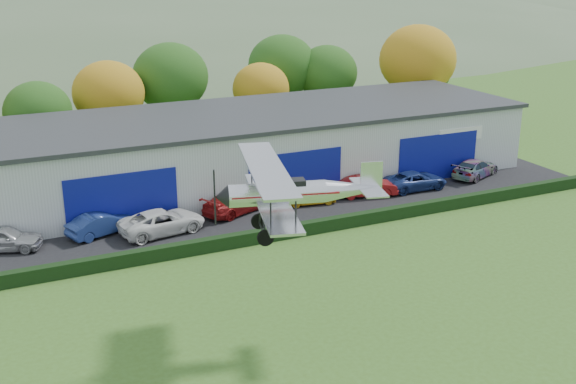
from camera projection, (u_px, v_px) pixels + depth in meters
name	position (u px, v px, depth m)	size (l,w,h in m)	color
ground	(418.00, 383.00, 28.06)	(300.00, 300.00, 0.00)	#3C5F1E
apron	(275.00, 210.00, 47.30)	(48.00, 9.00, 0.05)	black
hedge	(307.00, 228.00, 43.06)	(46.00, 0.60, 0.80)	black
hangar	(262.00, 145.00, 53.27)	(40.60, 12.60, 5.30)	#B2B7BC
tree_belt	(162.00, 85.00, 61.54)	(75.70, 13.22, 10.12)	#3D2614
distant_hills	(21.00, 101.00, 150.84)	(430.00, 196.00, 56.00)	#4C6642
car_0	(3.00, 238.00, 40.49)	(1.75, 4.35, 1.48)	silver
car_1	(101.00, 224.00, 42.80)	(1.49, 4.26, 1.40)	navy
car_2	(162.00, 222.00, 43.03)	(2.46, 5.33, 1.48)	silver
car_3	(236.00, 202.00, 46.51)	(2.06, 5.06, 1.47)	maroon
car_4	(308.00, 194.00, 48.20)	(1.58, 3.94, 1.34)	gold
car_5	(366.00, 186.00, 49.73)	(1.52, 4.36, 1.44)	maroon
car_6	(415.00, 180.00, 51.26)	(2.20, 4.76, 1.32)	navy
car_7	(475.00, 168.00, 54.14)	(1.96, 4.83, 1.40)	gray
biplane	(292.00, 191.00, 29.45)	(7.34, 8.32, 3.11)	silver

